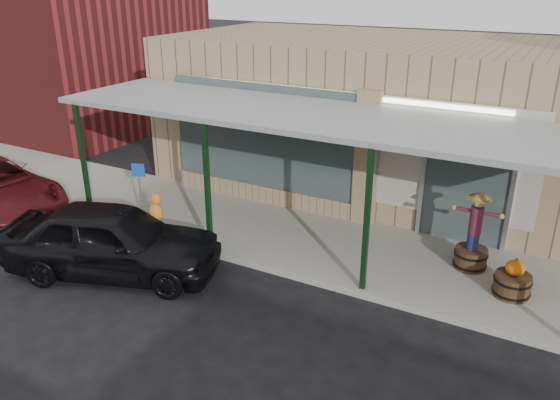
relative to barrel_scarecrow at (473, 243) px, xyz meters
The scene contains 9 objects.
ground 5.34m from the barrel_scarecrow, 130.91° to the right, with size 120.00×120.00×0.00m, color black.
sidewalk 3.54m from the barrel_scarecrow, behind, with size 40.00×3.20×0.15m, color gray.
storefront 5.59m from the barrel_scarecrow, 129.73° to the left, with size 12.00×6.25×4.20m.
awning 4.17m from the barrel_scarecrow, behind, with size 12.00×3.00×3.04m.
block_buildings_near 6.20m from the barrel_scarecrow, 105.63° to the left, with size 61.00×8.00×8.00m.
barrel_scarecrow is the anchor object (origin of this frame).
barrel_pumpkin 1.20m from the barrel_scarecrow, 39.08° to the right, with size 0.84×0.84×0.79m.
handicap_sign 7.62m from the barrel_scarecrow, 167.91° to the right, with size 0.31×0.13×1.55m.
parked_sedan 7.38m from the barrel_scarecrow, 151.81° to the right, with size 4.77×3.14×1.55m.
Camera 1 is at (4.78, -6.65, 5.79)m, focal length 35.00 mm.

